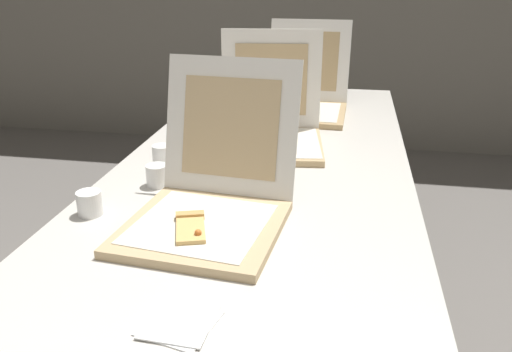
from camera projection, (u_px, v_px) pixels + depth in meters
The scene contains 9 objects.
table at pixel (260, 184), 1.64m from camera, with size 0.93×2.46×0.74m.
pizza_box_front at pixel (209, 203), 1.28m from camera, with size 0.40×0.49×0.38m.
pizza_box_middle at pixel (270, 130), 1.84m from camera, with size 0.41×0.41×0.39m.
pizza_box_back at pixel (303, 101), 2.25m from camera, with size 0.38×0.48×0.37m.
cup_white_near_left at pixel (90, 203), 1.33m from camera, with size 0.06×0.06×0.06m, color white.
cup_white_near_center at pixel (157, 175), 1.51m from camera, with size 0.06×0.06×0.06m, color white.
cup_white_far at pixel (215, 121), 2.03m from camera, with size 0.06×0.06×0.06m, color white.
cup_white_mid at pixel (162, 155), 1.67m from camera, with size 0.06×0.06×0.06m, color white.
napkin_pile at pixel (179, 323), 0.93m from camera, with size 0.15×0.15×0.01m.
Camera 1 is at (0.25, -0.81, 1.34)m, focal length 36.49 mm.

